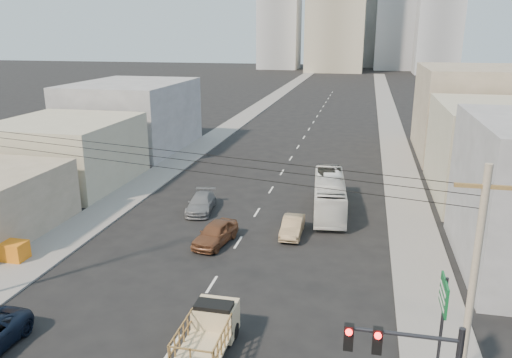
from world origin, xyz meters
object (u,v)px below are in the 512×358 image
at_px(city_bus, 329,194).
at_px(green_sign, 443,308).
at_px(utility_pole, 469,310).
at_px(flatbed_pickup, 209,330).
at_px(crate_stack, 12,250).
at_px(sedan_brown, 215,233).
at_px(sedan_grey, 201,203).
at_px(sedan_tan, 292,226).

distance_m(city_bus, green_sign, 21.03).
distance_m(city_bus, utility_pole, 23.70).
xyz_separation_m(green_sign, utility_pole, (0.34, -2.50, 1.44)).
xyz_separation_m(flatbed_pickup, utility_pole, (9.79, -3.10, 4.09)).
xyz_separation_m(green_sign, crate_stack, (-24.16, 6.77, -3.05)).
bearing_deg(utility_pole, sedan_brown, 131.74).
bearing_deg(crate_stack, flatbed_pickup, -22.74).
height_order(flatbed_pickup, sedan_grey, flatbed_pickup).
bearing_deg(sedan_tan, sedan_grey, 156.83).
height_order(green_sign, crate_stack, green_sign).
relative_size(city_bus, sedan_tan, 2.54).
height_order(flatbed_pickup, city_bus, city_bus).
xyz_separation_m(sedan_brown, crate_stack, (-11.57, -5.22, -0.06)).
bearing_deg(city_bus, flatbed_pickup, -106.33).
distance_m(flatbed_pickup, green_sign, 9.84).
height_order(green_sign, utility_pole, utility_pole).
bearing_deg(utility_pole, sedan_grey, 128.01).
height_order(city_bus, utility_pole, utility_pole).
height_order(sedan_brown, utility_pole, utility_pole).
bearing_deg(crate_stack, sedan_grey, 52.13).
height_order(sedan_tan, utility_pole, utility_pole).
bearing_deg(city_bus, sedan_brown, -135.82).
relative_size(sedan_tan, utility_pole, 0.39).
xyz_separation_m(sedan_brown, utility_pole, (12.93, -14.49, 4.44)).
bearing_deg(sedan_tan, sedan_brown, -152.22).
distance_m(flatbed_pickup, sedan_grey, 18.29).
xyz_separation_m(city_bus, sedan_tan, (-2.12, -5.53, -0.74)).
distance_m(sedan_brown, crate_stack, 12.69).
xyz_separation_m(flatbed_pickup, crate_stack, (-14.71, 6.16, -0.40)).
distance_m(utility_pole, crate_stack, 26.58).
relative_size(sedan_tan, green_sign, 0.78).
relative_size(sedan_grey, green_sign, 0.92).
bearing_deg(sedan_brown, flatbed_pickup, -64.31).
distance_m(sedan_grey, utility_pole, 26.20).
relative_size(sedan_grey, crate_stack, 2.57).
distance_m(flatbed_pickup, sedan_tan, 14.09).
xyz_separation_m(sedan_tan, sedan_grey, (-7.78, 3.25, 0.03)).
bearing_deg(sedan_tan, utility_pole, -65.10).
bearing_deg(green_sign, utility_pole, -82.33).
relative_size(utility_pole, crate_stack, 5.56).
relative_size(flatbed_pickup, utility_pole, 0.44).
height_order(flatbed_pickup, crate_stack, flatbed_pickup).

